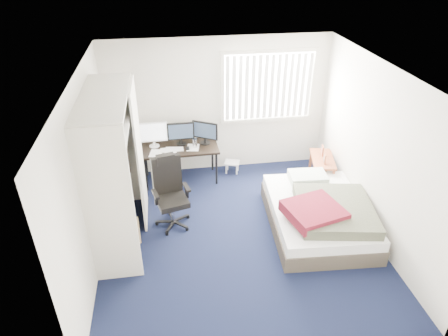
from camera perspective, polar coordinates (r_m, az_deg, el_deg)
ground at (r=6.16m, az=2.00°, el=-9.55°), size 4.20×4.20×0.00m
room_shell at (r=5.31m, az=2.29°, el=3.01°), size 4.20×4.20×4.20m
window_assembly at (r=7.30m, az=6.35°, el=11.47°), size 1.72×0.09×1.32m
closet at (r=5.59m, az=-15.37°, el=1.51°), size 0.64×1.84×2.22m
desk at (r=7.16m, az=-6.39°, el=3.37°), size 1.40×0.66×1.14m
office_chair at (r=6.21m, az=-7.62°, el=-4.37°), size 0.65×0.65×1.14m
footstool at (r=7.59m, az=1.16°, el=0.55°), size 0.33×0.29×0.22m
nightstand at (r=7.32m, az=13.87°, el=0.94°), size 0.53×0.82×0.70m
bed at (r=6.29m, az=13.49°, el=-6.37°), size 1.55×2.00×0.63m
pine_box at (r=6.16m, az=-13.72°, el=-8.85°), size 0.41×0.33×0.28m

